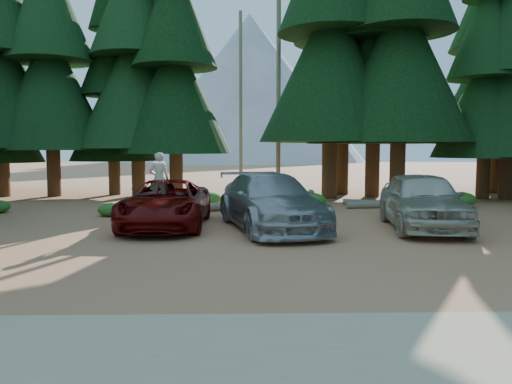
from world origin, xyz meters
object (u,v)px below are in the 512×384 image
at_px(silver_minivan_center, 270,202).
at_px(log_right, 397,204).
at_px(log_mid, 379,203).
at_px(red_pickup, 166,204).
at_px(frisbee_player, 159,179).
at_px(silver_minivan_right, 422,200).
at_px(log_left, 165,209).

distance_m(silver_minivan_center, log_right, 7.86).
height_order(log_mid, log_right, log_right).
distance_m(red_pickup, frisbee_player, 0.89).
relative_size(silver_minivan_center, frisbee_player, 3.39).
bearing_deg(red_pickup, silver_minivan_right, -3.61).
distance_m(red_pickup, log_right, 10.22).
distance_m(silver_minivan_right, log_left, 9.51).
height_order(red_pickup, silver_minivan_center, silver_minivan_center).
bearing_deg(log_right, silver_minivan_right, -106.80).
xyz_separation_m(silver_minivan_right, frisbee_player, (-8.23, 0.91, 0.61)).
relative_size(log_left, log_mid, 1.51).
bearing_deg(log_left, frisbee_player, -98.65).
distance_m(silver_minivan_right, frisbee_player, 8.31).
height_order(frisbee_player, log_mid, frisbee_player).
distance_m(silver_minivan_center, log_left, 5.59).
relative_size(red_pickup, silver_minivan_right, 1.03).
bearing_deg(silver_minivan_center, frisbee_player, 153.37).
bearing_deg(log_left, silver_minivan_right, -40.07).
height_order(frisbee_player, log_right, frisbee_player).
height_order(silver_minivan_right, log_mid, silver_minivan_right).
bearing_deg(log_mid, silver_minivan_right, -71.48).
bearing_deg(silver_minivan_right, log_right, 87.30).
bearing_deg(frisbee_player, silver_minivan_right, 167.33).
bearing_deg(frisbee_player, log_right, -159.67).
bearing_deg(log_right, frisbee_player, -160.47).
distance_m(silver_minivan_center, silver_minivan_right, 4.69).
xyz_separation_m(silver_minivan_right, log_right, (0.94, 5.52, -0.75)).
bearing_deg(log_left, log_mid, -1.12).
distance_m(silver_minivan_center, frisbee_player, 3.70).
relative_size(silver_minivan_right, log_mid, 1.68).
bearing_deg(silver_minivan_center, log_right, 30.64).
bearing_deg(silver_minivan_right, log_left, 161.64).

